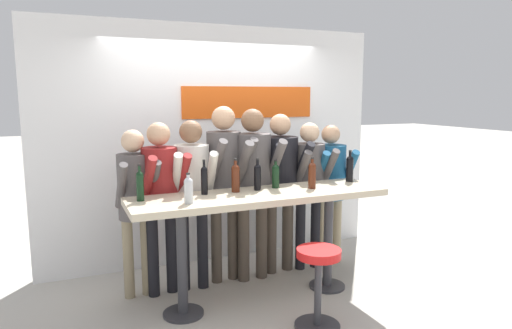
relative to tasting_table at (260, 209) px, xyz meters
name	(u,v)px	position (x,y,z in m)	size (l,w,h in m)	color
ground_plane	(260,300)	(0.00, 0.00, -0.88)	(40.00, 40.00, 0.00)	#B2ADA3
back_wall	(216,144)	(0.00, 1.28, 0.47)	(3.98, 0.12, 2.69)	white
tasting_table	(260,209)	(0.00, 0.00, 0.00)	(2.38, 0.64, 1.03)	beige
bar_stool	(318,276)	(0.23, -0.65, -0.43)	(0.38, 0.38, 0.68)	#333338
person_far_left	(135,194)	(-1.04, 0.54, 0.12)	(0.39, 0.50, 1.60)	gray
person_left	(161,189)	(-0.81, 0.49, 0.16)	(0.45, 0.56, 1.67)	black
person_center_left	(192,186)	(-0.50, 0.49, 0.17)	(0.44, 0.55, 1.68)	black
person_center	(224,174)	(-0.15, 0.56, 0.25)	(0.45, 0.58, 1.81)	#473D33
person_center_right	(253,176)	(0.13, 0.48, 0.23)	(0.45, 0.56, 1.78)	#473D33
person_right	(280,176)	(0.49, 0.57, 0.18)	(0.48, 0.57, 1.72)	#473D33
person_far_right	(309,179)	(0.82, 0.53, 0.13)	(0.42, 0.52, 1.62)	black
person_rightmost	(330,179)	(1.11, 0.57, 0.10)	(0.47, 0.56, 1.59)	gray
wine_bottle_0	(257,176)	(0.03, 0.13, 0.29)	(0.07, 0.07, 0.30)	black
wine_bottle_1	(276,175)	(0.23, 0.16, 0.28)	(0.07, 0.07, 0.27)	black
wine_bottle_2	(236,177)	(-0.19, 0.13, 0.30)	(0.08, 0.08, 0.31)	#4C1E0F
wine_bottle_3	(350,167)	(1.07, 0.14, 0.30)	(0.07, 0.07, 0.33)	black
wine_bottle_4	(312,174)	(0.54, 0.00, 0.29)	(0.07, 0.07, 0.30)	#4C1E0F
wine_bottle_5	(204,179)	(-0.48, 0.15, 0.29)	(0.06, 0.06, 0.32)	black
wine_bottle_6	(188,189)	(-0.70, -0.13, 0.27)	(0.08, 0.08, 0.25)	#B7BCC1
wine_bottle_7	(140,184)	(-1.05, 0.12, 0.29)	(0.06, 0.06, 0.31)	black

